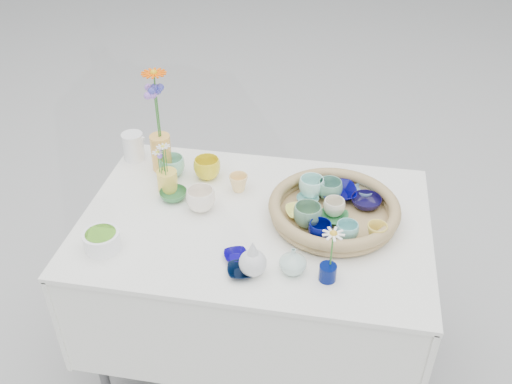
% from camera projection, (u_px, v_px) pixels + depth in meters
% --- Properties ---
extents(ground, '(80.00, 80.00, 0.00)m').
position_uv_depth(ground, '(255.00, 354.00, 2.52)').
color(ground, '#9A9A98').
extents(display_table, '(1.26, 0.86, 0.77)m').
position_uv_depth(display_table, '(255.00, 354.00, 2.52)').
color(display_table, white).
rests_on(display_table, ground).
extents(wicker_tray, '(0.47, 0.47, 0.08)m').
position_uv_depth(wicker_tray, '(334.00, 210.00, 2.05)').
color(wicker_tray, olive).
rests_on(wicker_tray, display_table).
extents(tray_ceramic_0, '(0.17, 0.17, 0.03)m').
position_uv_depth(tray_ceramic_0, '(338.00, 192.00, 2.15)').
color(tray_ceramic_0, '#00004C').
rests_on(tray_ceramic_0, wicker_tray).
extents(tray_ceramic_1, '(0.11, 0.11, 0.04)m').
position_uv_depth(tray_ceramic_1, '(366.00, 202.00, 2.10)').
color(tray_ceramic_1, black).
rests_on(tray_ceramic_1, wicker_tray).
extents(tray_ceramic_2, '(0.09, 0.09, 0.06)m').
position_uv_depth(tray_ceramic_2, '(377.00, 232.00, 1.93)').
color(tray_ceramic_2, '#E8C94F').
rests_on(tray_ceramic_2, wicker_tray).
extents(tray_ceramic_3, '(0.11, 0.11, 0.02)m').
position_uv_depth(tray_ceramic_3, '(334.00, 218.00, 2.03)').
color(tray_ceramic_3, '#2C6F3C').
rests_on(tray_ceramic_3, wicker_tray).
extents(tray_ceramic_4, '(0.10, 0.10, 0.08)m').
position_uv_depth(tray_ceramic_4, '(308.00, 215.00, 2.00)').
color(tray_ceramic_4, slate).
rests_on(tray_ceramic_4, wicker_tray).
extents(tray_ceramic_5, '(0.09, 0.09, 0.03)m').
position_uv_depth(tray_ceramic_5, '(308.00, 200.00, 2.11)').
color(tray_ceramic_5, '#7ABAB4').
rests_on(tray_ceramic_5, wicker_tray).
extents(tray_ceramic_6, '(0.11, 0.11, 0.08)m').
position_uv_depth(tray_ceramic_6, '(312.00, 187.00, 2.14)').
color(tray_ceramic_6, '#ABECE1').
rests_on(tray_ceramic_6, wicker_tray).
extents(tray_ceramic_7, '(0.10, 0.10, 0.06)m').
position_uv_depth(tray_ceramic_7, '(334.00, 207.00, 2.05)').
color(tray_ceramic_7, '#FFEBD0').
rests_on(tray_ceramic_7, wicker_tray).
extents(tray_ceramic_8, '(0.10, 0.10, 0.03)m').
position_uv_depth(tray_ceramic_8, '(365.00, 191.00, 2.16)').
color(tray_ceramic_8, '#79A8D5').
rests_on(tray_ceramic_8, wicker_tray).
extents(tray_ceramic_9, '(0.09, 0.09, 0.06)m').
position_uv_depth(tray_ceramic_9, '(320.00, 230.00, 1.94)').
color(tray_ceramic_9, '#020755').
rests_on(tray_ceramic_9, wicker_tray).
extents(tray_ceramic_10, '(0.12, 0.12, 0.02)m').
position_uv_depth(tray_ceramic_10, '(299.00, 212.00, 2.06)').
color(tray_ceramic_10, '#E5E25C').
rests_on(tray_ceramic_10, wicker_tray).
extents(tray_ceramic_11, '(0.10, 0.10, 0.06)m').
position_uv_depth(tray_ceramic_11, '(347.00, 231.00, 1.94)').
color(tray_ceramic_11, '#74BCBA').
rests_on(tray_ceramic_11, wicker_tray).
extents(tray_ceramic_12, '(0.12, 0.12, 0.07)m').
position_uv_depth(tray_ceramic_12, '(330.00, 190.00, 2.13)').
color(tray_ceramic_12, '#5C967D').
rests_on(tray_ceramic_12, wicker_tray).
extents(loose_ceramic_0, '(0.14, 0.14, 0.08)m').
position_uv_depth(loose_ceramic_0, '(207.00, 168.00, 2.27)').
color(loose_ceramic_0, yellow).
rests_on(loose_ceramic_0, display_table).
extents(loose_ceramic_1, '(0.09, 0.09, 0.07)m').
position_uv_depth(loose_ceramic_1, '(239.00, 183.00, 2.20)').
color(loose_ceramic_1, '#FFD480').
rests_on(loose_ceramic_1, display_table).
extents(loose_ceramic_2, '(0.14, 0.14, 0.03)m').
position_uv_depth(loose_ceramic_2, '(173.00, 195.00, 2.17)').
color(loose_ceramic_2, '#2E6E39').
rests_on(loose_ceramic_2, display_table).
extents(loose_ceramic_3, '(0.12, 0.12, 0.09)m').
position_uv_depth(loose_ceramic_3, '(201.00, 200.00, 2.10)').
color(loose_ceramic_3, white).
rests_on(loose_ceramic_3, display_table).
extents(loose_ceramic_4, '(0.10, 0.10, 0.02)m').
position_uv_depth(loose_ceramic_4, '(236.00, 256.00, 1.90)').
color(loose_ceramic_4, '#0A016F').
rests_on(loose_ceramic_4, display_table).
extents(loose_ceramic_5, '(0.12, 0.12, 0.08)m').
position_uv_depth(loose_ceramic_5, '(172.00, 166.00, 2.29)').
color(loose_ceramic_5, '#82CCB1').
rests_on(loose_ceramic_5, display_table).
extents(loose_ceramic_6, '(0.11, 0.11, 0.02)m').
position_uv_depth(loose_ceramic_6, '(241.00, 271.00, 1.84)').
color(loose_ceramic_6, black).
rests_on(loose_ceramic_6, display_table).
extents(fluted_bowl, '(0.14, 0.14, 0.06)m').
position_uv_depth(fluted_bowl, '(102.00, 241.00, 1.93)').
color(fluted_bowl, white).
rests_on(fluted_bowl, display_table).
extents(bud_vase_paleblue, '(0.10, 0.10, 0.14)m').
position_uv_depth(bud_vase_paleblue, '(253.00, 257.00, 1.80)').
color(bud_vase_paleblue, silver).
rests_on(bud_vase_paleblue, display_table).
extents(bud_vase_seafoam, '(0.11, 0.11, 0.09)m').
position_uv_depth(bud_vase_seafoam, '(293.00, 261.00, 1.82)').
color(bud_vase_seafoam, '#B0CFC3').
rests_on(bud_vase_seafoam, display_table).
extents(bud_vase_cobalt, '(0.06, 0.06, 0.06)m').
position_uv_depth(bud_vase_cobalt, '(328.00, 273.00, 1.81)').
color(bud_vase_cobalt, '#010D4B').
rests_on(bud_vase_cobalt, display_table).
extents(single_daisy, '(0.10, 0.10, 0.14)m').
position_uv_depth(single_daisy, '(332.00, 249.00, 1.76)').
color(single_daisy, white).
rests_on(single_daisy, bud_vase_cobalt).
extents(tall_vase_yellow, '(0.10, 0.10, 0.15)m').
position_uv_depth(tall_vase_yellow, '(161.00, 152.00, 2.30)').
color(tall_vase_yellow, '#FBB54B').
rests_on(tall_vase_yellow, display_table).
extents(gerbera, '(0.13, 0.13, 0.29)m').
position_uv_depth(gerbera, '(157.00, 106.00, 2.18)').
color(gerbera, '#FF5800').
rests_on(gerbera, tall_vase_yellow).
extents(hydrangea, '(0.09, 0.09, 0.26)m').
position_uv_depth(hydrangea, '(157.00, 116.00, 2.20)').
color(hydrangea, '#4042B6').
rests_on(hydrangea, tall_vase_yellow).
extents(white_pitcher, '(0.15, 0.13, 0.12)m').
position_uv_depth(white_pitcher, '(133.00, 147.00, 2.37)').
color(white_pitcher, white).
rests_on(white_pitcher, display_table).
extents(daisy_cup, '(0.09, 0.09, 0.08)m').
position_uv_depth(daisy_cup, '(167.00, 181.00, 2.20)').
color(daisy_cup, '#FBD44E').
rests_on(daisy_cup, display_table).
extents(daisy_posy, '(0.09, 0.09, 0.13)m').
position_uv_depth(daisy_posy, '(162.00, 158.00, 2.13)').
color(daisy_posy, white).
rests_on(daisy_posy, daisy_cup).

